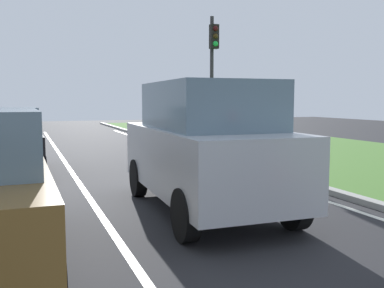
% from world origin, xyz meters
% --- Properties ---
extents(ground_plane, '(60.00, 60.00, 0.00)m').
position_xyz_m(ground_plane, '(0.00, 14.00, 0.00)').
color(ground_plane, '#262628').
extents(lane_line_center, '(0.12, 32.00, 0.01)m').
position_xyz_m(lane_line_center, '(-0.70, 14.00, 0.00)').
color(lane_line_center, silver).
rests_on(lane_line_center, ground).
extents(lane_line_right_edge, '(0.12, 32.00, 0.01)m').
position_xyz_m(lane_line_right_edge, '(3.60, 14.00, 0.00)').
color(lane_line_right_edge, silver).
rests_on(lane_line_right_edge, ground).
extents(grass_verge_right, '(9.00, 48.00, 0.06)m').
position_xyz_m(grass_verge_right, '(8.50, 14.00, 0.03)').
color(grass_verge_right, '#47752D').
rests_on(grass_verge_right, ground).
extents(curb_right, '(0.24, 48.00, 0.12)m').
position_xyz_m(curb_right, '(4.10, 14.00, 0.06)').
color(curb_right, '#9E9B93').
rests_on(curb_right, ground).
extents(car_suv_ahead, '(2.10, 4.56, 2.28)m').
position_xyz_m(car_suv_ahead, '(1.10, 9.08, 1.17)').
color(car_suv_ahead, '#B7BABF').
rests_on(car_suv_ahead, ground).
extents(car_hatchback_far, '(1.80, 3.74, 1.78)m').
position_xyz_m(car_hatchback_far, '(-2.29, 14.48, 0.88)').
color(car_hatchback_far, black).
rests_on(car_hatchback_far, ground).
extents(traffic_light_near_right, '(0.32, 0.50, 5.14)m').
position_xyz_m(traffic_light_near_right, '(4.94, 17.34, 3.43)').
color(traffic_light_near_right, '#2D2D2D').
rests_on(traffic_light_near_right, ground).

